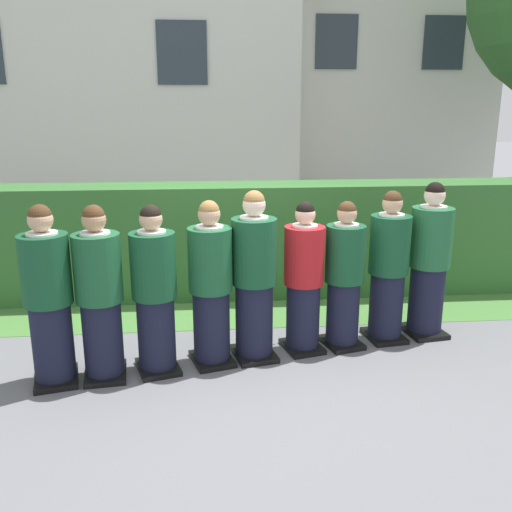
% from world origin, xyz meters
% --- Properties ---
extents(ground_plane, '(60.00, 60.00, 0.00)m').
position_xyz_m(ground_plane, '(0.00, 0.00, 0.00)').
color(ground_plane, slate).
extents(student_front_row_0, '(0.48, 0.55, 1.65)m').
position_xyz_m(student_front_row_0, '(-1.88, -0.37, 0.79)').
color(student_front_row_0, black).
rests_on(student_front_row_0, ground).
extents(student_front_row_1, '(0.43, 0.51, 1.63)m').
position_xyz_m(student_front_row_1, '(-1.45, -0.31, 0.78)').
color(student_front_row_1, black).
rests_on(student_front_row_1, ground).
extents(student_front_row_2, '(0.48, 0.54, 1.61)m').
position_xyz_m(student_front_row_2, '(-0.96, -0.22, 0.77)').
color(student_front_row_2, black).
rests_on(student_front_row_2, ground).
extents(student_front_row_3, '(0.48, 0.55, 1.62)m').
position_xyz_m(student_front_row_3, '(-0.44, -0.09, 0.77)').
color(student_front_row_3, black).
rests_on(student_front_row_3, ground).
extents(student_front_row_4, '(0.48, 0.57, 1.69)m').
position_xyz_m(student_front_row_4, '(-0.02, -0.01, 0.81)').
color(student_front_row_4, black).
rests_on(student_front_row_4, ground).
extents(student_in_red_blazer, '(0.45, 0.53, 1.55)m').
position_xyz_m(student_in_red_blazer, '(0.49, 0.12, 0.74)').
color(student_in_red_blazer, black).
rests_on(student_in_red_blazer, ground).
extents(student_front_row_6, '(0.46, 0.53, 1.54)m').
position_xyz_m(student_front_row_6, '(0.93, 0.19, 0.73)').
color(student_front_row_6, black).
rests_on(student_front_row_6, ground).
extents(student_front_row_7, '(0.43, 0.51, 1.62)m').
position_xyz_m(student_front_row_7, '(1.43, 0.32, 0.77)').
color(student_front_row_7, black).
rests_on(student_front_row_7, ground).
extents(student_front_row_8, '(0.46, 0.56, 1.69)m').
position_xyz_m(student_front_row_8, '(1.91, 0.41, 0.80)').
color(student_front_row_8, black).
rests_on(student_front_row_8, ground).
extents(hedge, '(11.91, 0.70, 1.47)m').
position_xyz_m(hedge, '(0.00, 1.95, 0.73)').
color(hedge, '#33662D').
rests_on(hedge, ground).
extents(school_building_main, '(8.41, 3.19, 7.76)m').
position_xyz_m(school_building_main, '(-2.63, 7.09, 3.99)').
color(school_building_main, silver).
rests_on(school_building_main, ground).
extents(school_building_annex, '(5.54, 3.58, 7.55)m').
position_xyz_m(school_building_annex, '(3.53, 8.96, 3.86)').
color(school_building_annex, silver).
rests_on(school_building_annex, ground).
extents(lawn_strip, '(11.91, 0.90, 0.01)m').
position_xyz_m(lawn_strip, '(0.00, 1.15, 0.00)').
color(lawn_strip, '#477A38').
rests_on(lawn_strip, ground).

